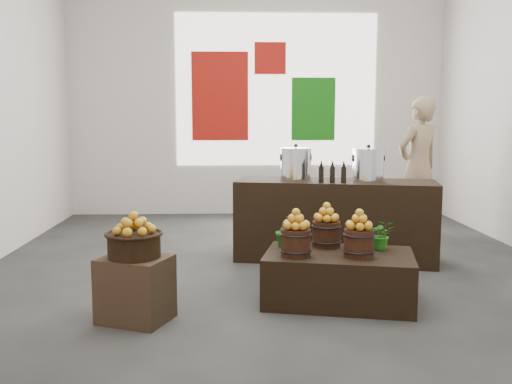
{
  "coord_description": "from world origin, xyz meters",
  "views": [
    {
      "loc": [
        -0.41,
        -5.75,
        1.56
      ],
      "look_at": [
        -0.19,
        -0.4,
        0.86
      ],
      "focal_mm": 40.0,
      "sensor_mm": 36.0,
      "label": 1
    }
  ],
  "objects_px": {
    "display_table": "(339,278)",
    "shopper": "(418,167)",
    "stock_pot_left": "(296,165)",
    "stock_pot_center": "(368,166)",
    "crate": "(135,289)",
    "wicker_basket": "(134,246)",
    "counter": "(335,220)"
  },
  "relations": [
    {
      "from": "stock_pot_left",
      "to": "display_table",
      "type": "bearing_deg",
      "value": -82.67
    },
    {
      "from": "crate",
      "to": "wicker_basket",
      "type": "height_order",
      "value": "wicker_basket"
    },
    {
      "from": "counter",
      "to": "shopper",
      "type": "distance_m",
      "value": 1.92
    },
    {
      "from": "crate",
      "to": "display_table",
      "type": "relative_size",
      "value": 0.41
    },
    {
      "from": "stock_pot_center",
      "to": "display_table",
      "type": "bearing_deg",
      "value": -112.03
    },
    {
      "from": "wicker_basket",
      "to": "crate",
      "type": "bearing_deg",
      "value": 0.0
    },
    {
      "from": "stock_pot_left",
      "to": "stock_pot_center",
      "type": "distance_m",
      "value": 0.78
    },
    {
      "from": "counter",
      "to": "display_table",
      "type": "bearing_deg",
      "value": -86.43
    },
    {
      "from": "stock_pot_left",
      "to": "wicker_basket",
      "type": "bearing_deg",
      "value": -126.77
    },
    {
      "from": "crate",
      "to": "stock_pot_center",
      "type": "xyz_separation_m",
      "value": [
        2.22,
        1.77,
        0.8
      ]
    },
    {
      "from": "counter",
      "to": "stock_pot_left",
      "type": "distance_m",
      "value": 0.75
    },
    {
      "from": "display_table",
      "to": "stock_pot_left",
      "type": "height_order",
      "value": "stock_pot_left"
    },
    {
      "from": "stock_pot_center",
      "to": "counter",
      "type": "bearing_deg",
      "value": 167.55
    },
    {
      "from": "wicker_basket",
      "to": "display_table",
      "type": "xyz_separation_m",
      "value": [
        1.65,
        0.38,
        -0.38
      ]
    },
    {
      "from": "stock_pot_left",
      "to": "shopper",
      "type": "distance_m",
      "value": 2.14
    },
    {
      "from": "crate",
      "to": "wicker_basket",
      "type": "bearing_deg",
      "value": 0.0
    },
    {
      "from": "stock_pot_left",
      "to": "stock_pot_center",
      "type": "relative_size",
      "value": 1.0
    },
    {
      "from": "display_table",
      "to": "stock_pot_left",
      "type": "distance_m",
      "value": 1.78
    },
    {
      "from": "wicker_basket",
      "to": "stock_pot_center",
      "type": "height_order",
      "value": "stock_pot_center"
    },
    {
      "from": "display_table",
      "to": "stock_pot_center",
      "type": "height_order",
      "value": "stock_pot_center"
    },
    {
      "from": "stock_pot_center",
      "to": "wicker_basket",
      "type": "bearing_deg",
      "value": -141.34
    },
    {
      "from": "display_table",
      "to": "stock_pot_left",
      "type": "relative_size",
      "value": 3.7
    },
    {
      "from": "display_table",
      "to": "shopper",
      "type": "distance_m",
      "value": 3.26
    },
    {
      "from": "display_table",
      "to": "stock_pot_left",
      "type": "xyz_separation_m",
      "value": [
        -0.2,
        1.56,
        0.83
      ]
    },
    {
      "from": "crate",
      "to": "shopper",
      "type": "height_order",
      "value": "shopper"
    },
    {
      "from": "display_table",
      "to": "shopper",
      "type": "height_order",
      "value": "shopper"
    },
    {
      "from": "crate",
      "to": "shopper",
      "type": "bearing_deg",
      "value": 44.35
    },
    {
      "from": "wicker_basket",
      "to": "stock_pot_center",
      "type": "distance_m",
      "value": 2.87
    },
    {
      "from": "wicker_basket",
      "to": "display_table",
      "type": "height_order",
      "value": "wicker_basket"
    },
    {
      "from": "crate",
      "to": "stock_pot_left",
      "type": "bearing_deg",
      "value": 53.23
    },
    {
      "from": "counter",
      "to": "stock_pot_left",
      "type": "relative_size",
      "value": 6.47
    },
    {
      "from": "counter",
      "to": "wicker_basket",
      "type": "bearing_deg",
      "value": -123.08
    }
  ]
}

